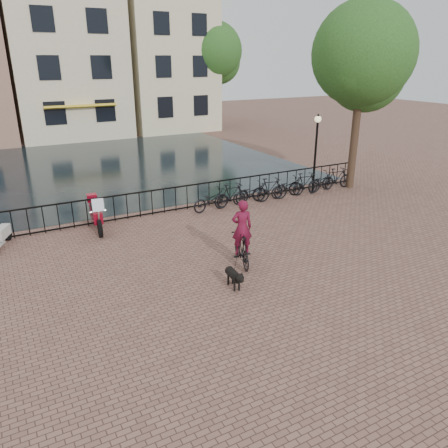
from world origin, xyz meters
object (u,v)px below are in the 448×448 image
lamp_post (316,140)px  motorcycle (96,211)px  dog (234,277)px  cyclist (242,236)px

lamp_post → motorcycle: 10.13m
lamp_post → motorcycle: (-9.99, -0.14, -1.66)m
lamp_post → motorcycle: size_ratio=1.68×
lamp_post → dog: bearing=-141.5°
cyclist → motorcycle: 5.83m
cyclist → motorcycle: bearing=-40.9°
cyclist → dog: bearing=67.6°
cyclist → lamp_post: bearing=-127.2°
cyclist → motorcycle: cyclist is taller
lamp_post → dog: lamp_post is taller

